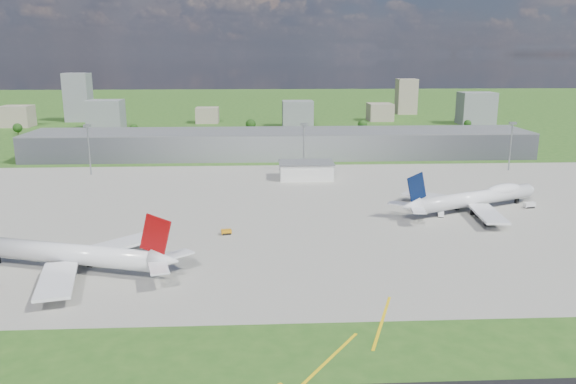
{
  "coord_description": "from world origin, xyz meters",
  "views": [
    {
      "loc": [
        -12.87,
        -172.92,
        60.21
      ],
      "look_at": [
        -2.26,
        35.72,
        9.0
      ],
      "focal_mm": 35.0,
      "sensor_mm": 36.0,
      "label": 1
    }
  ],
  "objects_px": {
    "airliner_red_twin": "(70,255)",
    "airliner_blue_quad": "(476,198)",
    "van_white_near": "(440,213)",
    "van_white_far": "(529,205)",
    "tug_yellow": "(226,232)"
  },
  "relations": [
    {
      "from": "airliner_red_twin",
      "to": "van_white_near",
      "type": "relative_size",
      "value": 13.53
    },
    {
      "from": "airliner_blue_quad",
      "to": "tug_yellow",
      "type": "relative_size",
      "value": 17.32
    },
    {
      "from": "airliner_red_twin",
      "to": "van_white_far",
      "type": "relative_size",
      "value": 14.27
    },
    {
      "from": "van_white_near",
      "to": "airliner_red_twin",
      "type": "bearing_deg",
      "value": 123.98
    },
    {
      "from": "airliner_red_twin",
      "to": "airliner_blue_quad",
      "type": "distance_m",
      "value": 150.71
    },
    {
      "from": "airliner_blue_quad",
      "to": "van_white_far",
      "type": "height_order",
      "value": "airliner_blue_quad"
    },
    {
      "from": "van_white_far",
      "to": "tug_yellow",
      "type": "bearing_deg",
      "value": -176.79
    },
    {
      "from": "airliner_red_twin",
      "to": "airliner_blue_quad",
      "type": "height_order",
      "value": "airliner_red_twin"
    },
    {
      "from": "airliner_blue_quad",
      "to": "van_white_near",
      "type": "relative_size",
      "value": 13.23
    },
    {
      "from": "airliner_blue_quad",
      "to": "airliner_red_twin",
      "type": "bearing_deg",
      "value": 177.96
    },
    {
      "from": "airliner_blue_quad",
      "to": "van_white_near",
      "type": "bearing_deg",
      "value": 179.92
    },
    {
      "from": "van_white_near",
      "to": "tug_yellow",
      "type": "bearing_deg",
      "value": 114.67
    },
    {
      "from": "airliner_red_twin",
      "to": "van_white_near",
      "type": "height_order",
      "value": "airliner_red_twin"
    },
    {
      "from": "airliner_blue_quad",
      "to": "van_white_near",
      "type": "xyz_separation_m",
      "value": [
        -16.39,
        -7.41,
        -3.88
      ]
    },
    {
      "from": "airliner_blue_quad",
      "to": "van_white_far",
      "type": "xyz_separation_m",
      "value": [
        23.26,
        2.57,
        -3.92
      ]
    }
  ]
}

